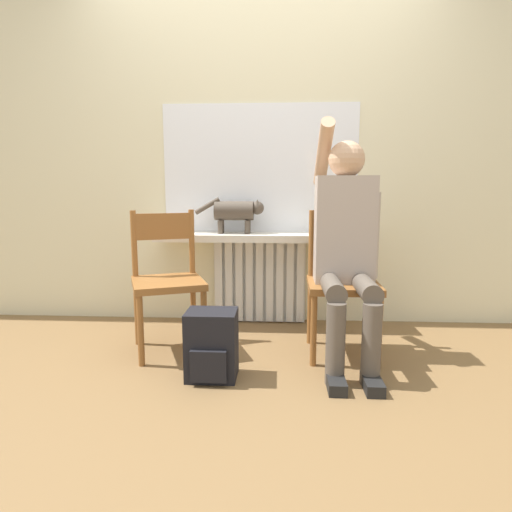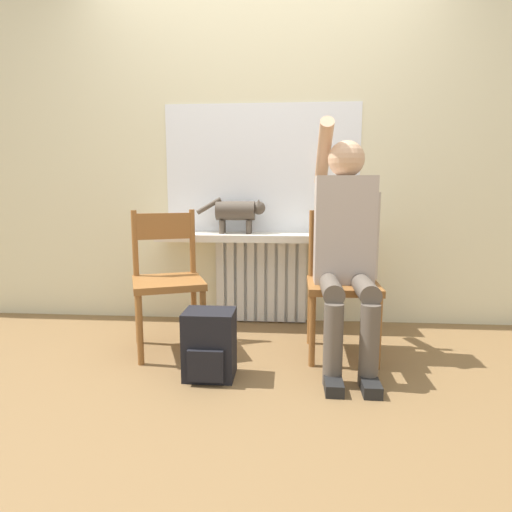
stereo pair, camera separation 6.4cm
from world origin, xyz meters
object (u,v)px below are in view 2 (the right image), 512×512
(chair_left, at_px, (167,278))
(backpack, at_px, (210,345))
(person, at_px, (346,240))
(chair_right, at_px, (342,281))
(cat, at_px, (238,211))

(chair_left, bearing_deg, backpack, -71.63)
(person, relative_size, backpack, 3.83)
(backpack, bearing_deg, person, 22.53)
(chair_left, bearing_deg, chair_right, -21.34)
(cat, relative_size, backpack, 1.37)
(chair_left, height_order, backpack, chair_left)
(chair_right, height_order, person, person)
(chair_right, relative_size, backpack, 2.38)
(cat, bearing_deg, backpack, -92.68)
(cat, xyz_separation_m, backpack, (-0.04, -0.91, -0.66))
(chair_left, relative_size, person, 0.62)
(chair_right, xyz_separation_m, person, (0.00, -0.10, 0.25))
(person, bearing_deg, backpack, -157.47)
(person, height_order, cat, person)
(chair_left, distance_m, backpack, 0.59)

